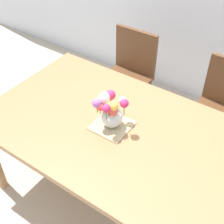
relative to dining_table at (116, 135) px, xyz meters
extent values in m
plane|color=#B7AD99|center=(0.00, 0.00, -0.66)|extent=(12.00, 12.00, 0.00)
cube|color=#9E7047|center=(0.00, 0.00, 0.06)|extent=(1.77, 1.08, 0.04)
cylinder|color=#9E7047|center=(-0.80, 0.46, -0.31)|extent=(0.07, 0.07, 0.70)
cube|color=brown|center=(-0.45, 0.80, -0.21)|extent=(0.42, 0.42, 0.04)
cylinder|color=brown|center=(-0.27, 0.62, -0.44)|extent=(0.04, 0.04, 0.44)
cylinder|color=brown|center=(-0.63, 0.62, -0.44)|extent=(0.04, 0.04, 0.44)
cylinder|color=brown|center=(-0.27, 0.98, -0.44)|extent=(0.04, 0.04, 0.44)
cylinder|color=brown|center=(-0.63, 0.98, -0.44)|extent=(0.04, 0.04, 0.44)
cube|color=brown|center=(-0.45, 0.99, 0.02)|extent=(0.42, 0.04, 0.42)
cube|color=brown|center=(0.45, 0.80, -0.21)|extent=(0.42, 0.42, 0.04)
cylinder|color=brown|center=(0.63, 0.62, -0.44)|extent=(0.04, 0.04, 0.44)
cylinder|color=brown|center=(0.27, 0.62, -0.44)|extent=(0.04, 0.04, 0.44)
cylinder|color=brown|center=(0.27, 0.98, -0.44)|extent=(0.04, 0.04, 0.44)
cube|color=tan|center=(-0.03, -0.01, 0.08)|extent=(0.24, 0.24, 0.01)
sphere|color=silver|center=(-0.03, -0.01, 0.15)|extent=(0.14, 0.14, 0.14)
sphere|color=#EFD14C|center=(0.00, -0.03, 0.28)|extent=(0.06, 0.06, 0.06)
cylinder|color=#478438|center=(0.00, -0.03, 0.24)|extent=(0.01, 0.01, 0.07)
sphere|color=#B266C6|center=(-0.10, -0.07, 0.28)|extent=(0.06, 0.06, 0.06)
cylinder|color=#478438|center=(-0.10, -0.07, 0.24)|extent=(0.01, 0.01, 0.08)
sphere|color=#D12D66|center=(-0.06, 0.02, 0.30)|extent=(0.06, 0.06, 0.06)
cylinder|color=#478438|center=(-0.06, 0.02, 0.25)|extent=(0.01, 0.01, 0.10)
sphere|color=white|center=(-0.07, -0.02, 0.30)|extent=(0.07, 0.07, 0.07)
cylinder|color=#478438|center=(-0.07, -0.02, 0.25)|extent=(0.01, 0.01, 0.10)
sphere|color=#D12D66|center=(0.06, 0.00, 0.30)|extent=(0.05, 0.05, 0.05)
cylinder|color=#478438|center=(0.06, 0.00, 0.25)|extent=(0.01, 0.01, 0.10)
sphere|color=#D12D66|center=(-0.01, -0.09, 0.29)|extent=(0.05, 0.05, 0.05)
cylinder|color=#478438|center=(-0.01, -0.09, 0.25)|extent=(0.01, 0.01, 0.08)
sphere|color=#E55B4C|center=(-0.07, -0.06, 0.26)|extent=(0.05, 0.05, 0.05)
cylinder|color=#478438|center=(-0.07, -0.06, 0.23)|extent=(0.01, 0.01, 0.05)
sphere|color=white|center=(0.00, 0.07, 0.25)|extent=(0.05, 0.05, 0.05)
cylinder|color=#478438|center=(0.00, 0.07, 0.23)|extent=(0.01, 0.01, 0.05)
sphere|color=#E55B4C|center=(-0.01, -0.03, 0.24)|extent=(0.07, 0.07, 0.07)
cylinder|color=#478438|center=(-0.01, -0.03, 0.22)|extent=(0.01, 0.01, 0.03)
ellipsoid|color=#478438|center=(-0.10, -0.03, 0.25)|extent=(0.07, 0.04, 0.03)
ellipsoid|color=#478438|center=(-0.01, -0.05, 0.22)|extent=(0.05, 0.07, 0.03)
camera|label=1|loc=(0.81, -1.21, 1.47)|focal=49.59mm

